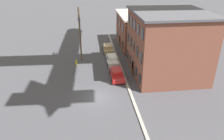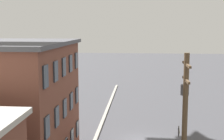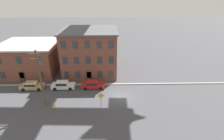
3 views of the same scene
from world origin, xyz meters
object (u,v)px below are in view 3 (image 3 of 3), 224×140
at_px(car_tan, 32,85).
at_px(car_white, 63,85).
at_px(car_red, 93,84).
at_px(fire_hydrant, 54,105).
at_px(utility_pole, 40,76).
at_px(caution_sign, 101,98).

xyz_separation_m(car_tan, car_white, (5.86, 0.13, 0.00)).
bearing_deg(car_white, car_red, 0.44).
bearing_deg(fire_hydrant, car_white, 90.12).
height_order(car_white, utility_pole, utility_pole).
distance_m(car_tan, car_white, 5.86).
height_order(car_tan, utility_pole, utility_pole).
bearing_deg(caution_sign, fire_hydrant, 179.83).
relative_size(car_tan, utility_pole, 0.46).
distance_m(car_red, caution_sign, 6.62).
xyz_separation_m(car_white, caution_sign, (7.56, -6.23, 1.08)).
bearing_deg(car_white, car_tan, -178.72).
height_order(car_white, caution_sign, caution_sign).
relative_size(car_red, fire_hydrant, 4.58).
xyz_separation_m(car_tan, caution_sign, (13.41, -6.10, 1.08)).
xyz_separation_m(caution_sign, fire_hydrant, (-7.54, 0.02, -1.35)).
distance_m(car_red, fire_hydrant, 8.48).
bearing_deg(caution_sign, utility_pole, 174.39).
distance_m(car_red, utility_pole, 10.22).
height_order(utility_pole, fire_hydrant, utility_pole).
distance_m(car_white, caution_sign, 9.85).
distance_m(car_tan, utility_pole, 8.10).
bearing_deg(caution_sign, car_red, 106.19).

